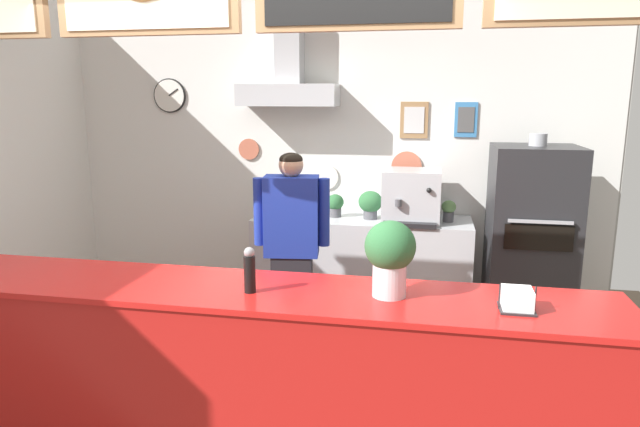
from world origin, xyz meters
The scene contains 13 objects.
back_wall_assembly centered at (-0.02, 2.28, 1.56)m, with size 5.29×2.60×2.91m.
service_counter centered at (0.00, -0.36, 0.52)m, with size 3.86×0.61×1.05m.
back_prep_counter centered at (0.37, 2.05, 0.45)m, with size 1.97×0.64×0.91m.
pizza_oven centered at (1.80, 1.81, 0.81)m, with size 0.68×0.70×1.71m.
shop_worker centered at (0.01, 0.82, 0.87)m, with size 0.54×0.27×1.62m.
espresso_machine centered at (0.81, 2.02, 1.14)m, with size 0.50×0.55×0.46m.
potted_sage centered at (0.11, 2.07, 1.02)m, with size 0.16×0.16×0.21m.
potted_oregano centered at (1.14, 2.04, 1.02)m, with size 0.13×0.13×0.19m.
potted_rosemary centered at (-0.44, 2.08, 1.07)m, with size 0.24×0.24×0.28m.
potted_thyme centered at (0.44, 2.03, 1.05)m, with size 0.22×0.22×0.26m.
pepper_grinder centered at (0.10, -0.42, 1.16)m, with size 0.06×0.06×0.23m.
napkin_holder centered at (1.37, -0.42, 1.09)m, with size 0.16×0.16×0.12m.
basil_vase centered at (0.78, -0.34, 1.25)m, with size 0.25×0.25×0.38m.
Camera 1 is at (0.95, -2.96, 2.00)m, focal length 31.43 mm.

